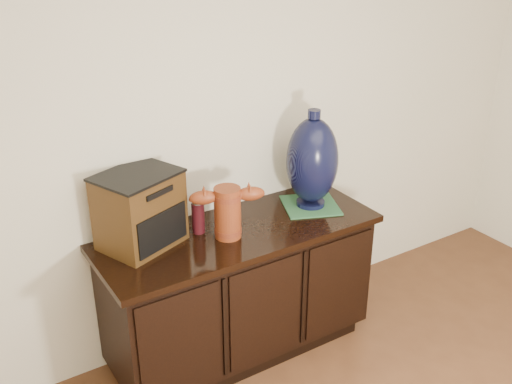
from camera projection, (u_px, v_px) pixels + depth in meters
sideboard at (240, 291)px, 3.18m from camera, size 1.46×0.56×0.75m
terracotta_vessel at (228, 210)px, 2.90m from camera, size 0.37×0.19×0.26m
tv_radio at (140, 210)px, 2.82m from camera, size 0.45×0.41×0.37m
green_mat at (310, 205)px, 3.27m from camera, size 0.37×0.37×0.01m
lamp_base at (312, 161)px, 3.16m from camera, size 0.36×0.36×0.54m
spray_can at (198, 215)px, 2.97m from camera, size 0.06×0.06×0.19m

